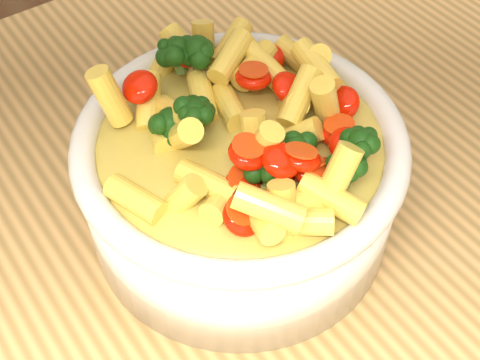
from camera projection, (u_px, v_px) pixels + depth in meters
table at (343, 286)px, 0.59m from camera, size 1.20×0.80×0.90m
serving_bowl at (240, 179)px, 0.48m from camera, size 0.23×0.23×0.10m
pasta_salad at (240, 117)px, 0.43m from camera, size 0.18×0.18×0.04m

